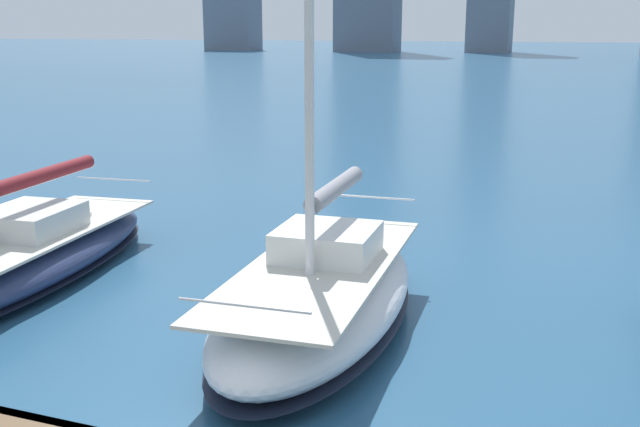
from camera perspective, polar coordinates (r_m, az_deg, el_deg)
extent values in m
cube|color=slate|center=(189.38, -6.67, 15.01)|extent=(12.00, 8.06, 18.18)
ellipsoid|color=white|center=(13.59, -0.02, -6.60)|extent=(3.37, 7.75, 1.25)
ellipsoid|color=black|center=(13.72, -0.02, -7.94)|extent=(3.39, 7.79, 0.10)
cube|color=beige|center=(13.38, -0.02, -3.98)|extent=(2.79, 6.81, 0.06)
cube|color=silver|center=(13.70, 0.53, -2.20)|extent=(1.85, 1.77, 0.55)
cylinder|color=silver|center=(14.04, 1.20, 1.46)|extent=(0.31, 3.19, 0.12)
cylinder|color=gray|center=(14.02, 1.20, 1.94)|extent=(0.49, 2.95, 0.32)
cylinder|color=silver|center=(10.10, -5.86, -7.00)|extent=(1.90, 0.15, 0.04)
cylinder|color=silver|center=(16.42, 3.45, 1.28)|extent=(2.20, 0.17, 0.04)
ellipsoid|color=navy|center=(17.51, -22.05, -3.44)|extent=(3.76, 9.55, 0.93)
ellipsoid|color=black|center=(17.59, -21.97, -4.24)|extent=(3.78, 9.59, 0.10)
cube|color=beige|center=(17.38, -22.20, -1.88)|extent=(3.14, 8.38, 0.06)
cube|color=silver|center=(17.74, -21.22, -0.47)|extent=(1.91, 2.21, 0.55)
cylinder|color=silver|center=(18.13, -20.16, 2.44)|extent=(0.50, 3.90, 0.12)
cylinder|color=maroon|center=(18.11, -20.19, 2.81)|extent=(0.67, 3.61, 0.32)
cylinder|color=silver|center=(20.65, -15.45, 2.53)|extent=(2.15, 0.25, 0.04)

